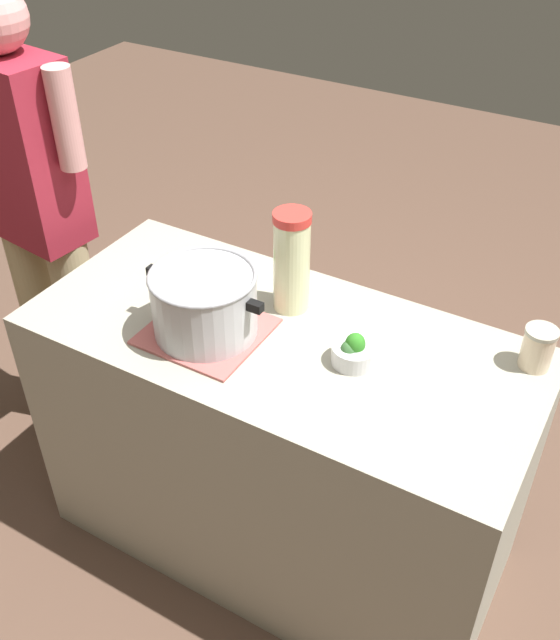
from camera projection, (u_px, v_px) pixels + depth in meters
ground_plane at (280, 534)px, 2.43m from camera, size 8.00×8.00×0.00m
counter_slab at (280, 447)px, 2.17m from camera, size 1.37×0.63×0.85m
dish_cloth at (207, 331)px, 1.92m from camera, size 0.30×0.29×0.01m
cooking_pot at (204, 302)px, 1.86m from camera, size 0.35×0.28×0.18m
lemonade_pitcher at (292, 261)px, 1.93m from camera, size 0.10×0.10×0.29m
mason_jar at (538, 348)px, 1.78m from camera, size 0.08×0.08×0.11m
broccoli_bowl_front at (229, 271)px, 2.10m from camera, size 0.10×0.10×0.07m
broccoli_bowl_center at (353, 352)px, 1.80m from camera, size 0.11×0.11×0.09m
person_cook at (37, 213)px, 2.38m from camera, size 0.50×0.24×1.59m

